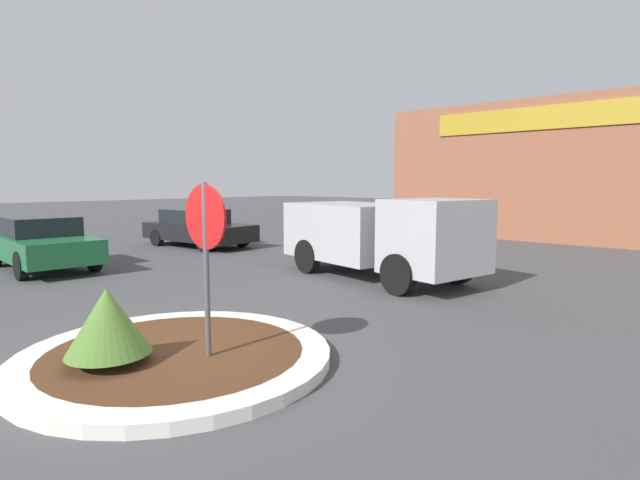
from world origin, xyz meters
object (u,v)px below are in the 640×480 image
(utility_truck, at_px, (378,234))
(parked_sedan_black, at_px, (198,228))
(parked_sedan_green, at_px, (42,242))
(stop_sign, at_px, (206,239))

(utility_truck, relative_size, parked_sedan_black, 1.23)
(utility_truck, xyz_separation_m, parked_sedan_green, (-7.61, -5.02, -0.37))
(parked_sedan_green, bearing_deg, stop_sign, -3.95)
(parked_sedan_black, bearing_deg, stop_sign, -37.74)
(utility_truck, bearing_deg, parked_sedan_black, -173.20)
(stop_sign, xyz_separation_m, parked_sedan_green, (-9.51, 1.37, -0.92))
(stop_sign, bearing_deg, parked_sedan_black, 145.96)
(parked_sedan_green, bearing_deg, utility_truck, 37.66)
(utility_truck, bearing_deg, parked_sedan_green, -135.22)
(stop_sign, height_order, parked_sedan_black, stop_sign)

